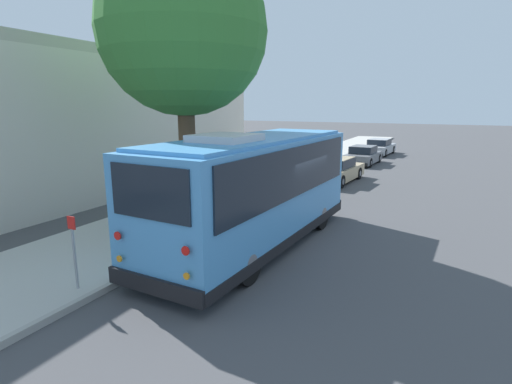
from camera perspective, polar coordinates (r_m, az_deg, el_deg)
The scene contains 11 objects.
ground_plane at distance 12.67m, azimuth 3.42°, elevation -6.34°, with size 160.00×160.00×0.00m, color #474749.
sidewalk_slab at distance 14.64m, azimuth -11.50°, elevation -3.67°, with size 80.00×4.06×0.15m, color #B2AFA8.
curb_strip at distance 13.50m, azimuth -4.40°, elevation -4.83°, with size 80.00×0.14×0.15m, color #9D9A94.
shuttle_bus at distance 11.39m, azimuth -0.14°, elevation 0.88°, with size 8.64×2.95×3.35m.
parked_sedan_tan at distance 21.68m, azimuth 11.42°, elevation 3.00°, with size 4.77×2.06×1.31m.
parked_sedan_gray at distance 28.67m, azimuth 15.05°, elevation 5.04°, with size 4.21×1.97×1.27m.
parked_sedan_silver at distance 34.56m, azimuth 17.21°, elevation 6.12°, with size 4.77×2.05×1.29m.
street_tree at distance 13.87m, azimuth -10.06°, elevation 23.15°, with size 5.34×5.34×9.67m.
sign_post_near at distance 9.46m, azimuth -24.53°, elevation -7.78°, with size 0.06×0.22×1.62m.
sign_post_far at distance 10.35m, azimuth -18.43°, elevation -5.44°, with size 0.06×0.22×1.67m.
building_backdrop at distance 20.35m, azimuth -27.77°, elevation 8.02°, with size 23.70×7.47×6.39m.
Camera 1 is at (-11.07, -4.62, 4.08)m, focal length 28.00 mm.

